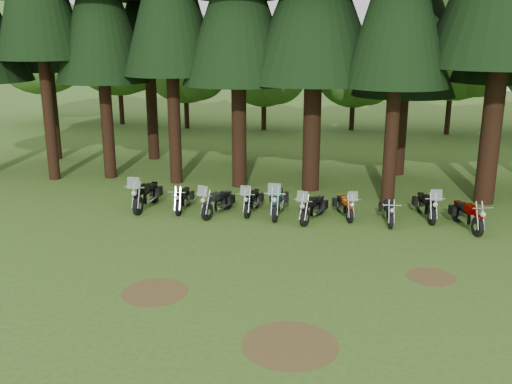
% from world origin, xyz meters
% --- Properties ---
extents(ground, '(120.00, 120.00, 0.00)m').
position_xyz_m(ground, '(0.00, 0.00, 0.00)').
color(ground, '#365620').
rests_on(ground, ground).
extents(pine_back_4, '(4.94, 4.94, 13.78)m').
position_xyz_m(pine_back_4, '(4.04, 13.25, 8.25)').
color(pine_back_4, black).
rests_on(pine_back_4, ground).
extents(decid_0, '(8.00, 7.78, 10.00)m').
position_xyz_m(decid_0, '(-22.10, 25.26, 5.90)').
color(decid_0, black).
rests_on(decid_0, ground).
extents(decid_1, '(7.91, 7.69, 9.88)m').
position_xyz_m(decid_1, '(-15.99, 25.76, 5.83)').
color(decid_1, black).
rests_on(decid_1, ground).
extents(decid_2, '(6.72, 6.53, 8.40)m').
position_xyz_m(decid_2, '(-10.43, 24.78, 4.95)').
color(decid_2, black).
rests_on(decid_2, ground).
extents(decid_3, '(6.12, 5.95, 7.65)m').
position_xyz_m(decid_3, '(-4.71, 25.13, 4.51)').
color(decid_3, black).
rests_on(decid_3, ground).
extents(decid_4, '(5.93, 5.76, 7.41)m').
position_xyz_m(decid_4, '(1.58, 26.32, 4.37)').
color(decid_4, black).
rests_on(decid_4, ground).
extents(decid_5, '(8.45, 8.21, 10.56)m').
position_xyz_m(decid_5, '(8.29, 25.71, 6.23)').
color(decid_5, black).
rests_on(decid_5, ground).
extents(dirt_patch_0, '(1.80, 1.80, 0.01)m').
position_xyz_m(dirt_patch_0, '(-3.00, -2.00, 0.01)').
color(dirt_patch_0, '#4C3D1E').
rests_on(dirt_patch_0, ground).
extents(dirt_patch_1, '(1.40, 1.40, 0.01)m').
position_xyz_m(dirt_patch_1, '(4.50, 0.50, 0.01)').
color(dirt_patch_1, '#4C3D1E').
rests_on(dirt_patch_1, ground).
extents(dirt_patch_2, '(2.20, 2.20, 0.01)m').
position_xyz_m(dirt_patch_2, '(1.00, -4.00, 0.01)').
color(dirt_patch_2, '#4C3D1E').
rests_on(dirt_patch_2, ground).
extents(motorcycle_0, '(0.47, 2.51, 1.59)m').
position_xyz_m(motorcycle_0, '(-6.10, 5.25, 0.53)').
color(motorcycle_0, black).
rests_on(motorcycle_0, ground).
extents(motorcycle_1, '(0.37, 2.09, 0.85)m').
position_xyz_m(motorcycle_1, '(-4.60, 5.34, 0.43)').
color(motorcycle_1, black).
rests_on(motorcycle_1, ground).
extents(motorcycle_2, '(0.88, 2.22, 1.41)m').
position_xyz_m(motorcycle_2, '(-3.08, 5.01, 0.47)').
color(motorcycle_2, black).
rests_on(motorcycle_2, ground).
extents(motorcycle_3, '(0.40, 2.15, 1.35)m').
position_xyz_m(motorcycle_3, '(-1.84, 5.55, 0.45)').
color(motorcycle_3, black).
rests_on(motorcycle_3, ground).
extents(motorcycle_4, '(0.50, 2.50, 1.57)m').
position_xyz_m(motorcycle_4, '(-0.80, 5.42, 0.52)').
color(motorcycle_4, black).
rests_on(motorcycle_4, ground).
extents(motorcycle_5, '(0.88, 2.20, 1.40)m').
position_xyz_m(motorcycle_5, '(0.60, 5.02, 0.47)').
color(motorcycle_5, black).
rests_on(motorcycle_5, ground).
extents(motorcycle_6, '(0.89, 1.99, 1.28)m').
position_xyz_m(motorcycle_6, '(1.77, 5.67, 0.43)').
color(motorcycle_6, black).
rests_on(motorcycle_6, ground).
extents(motorcycle_7, '(0.35, 1.98, 0.81)m').
position_xyz_m(motorcycle_7, '(3.39, 5.32, 0.41)').
color(motorcycle_7, black).
rests_on(motorcycle_7, ground).
extents(motorcycle_8, '(0.70, 2.27, 1.43)m').
position_xyz_m(motorcycle_8, '(4.81, 6.11, 0.48)').
color(motorcycle_8, black).
rests_on(motorcycle_8, ground).
extents(motorcycle_9, '(0.80, 2.24, 0.94)m').
position_xyz_m(motorcycle_9, '(6.15, 5.15, 0.48)').
color(motorcycle_9, black).
rests_on(motorcycle_9, ground).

